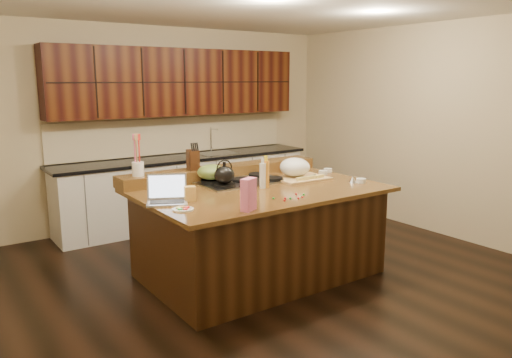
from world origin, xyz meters
TOP-DOWN VIEW (x-y plane):
  - room at (0.00, 0.00)m, footprint 5.52×5.02m
  - island at (0.00, 0.00)m, footprint 2.40×1.60m
  - back_ledge at (0.00, 0.70)m, footprint 2.40×0.30m
  - cooktop at (0.00, 0.30)m, footprint 0.92×0.52m
  - back_counter at (0.30, 2.23)m, footprint 3.70×0.66m
  - kettle at (-0.30, 0.17)m, footprint 0.26×0.26m
  - green_bowl at (-0.30, 0.43)m, footprint 0.39×0.39m
  - laptop at (-1.02, -0.03)m, footprint 0.44×0.40m
  - oil_bottle at (0.07, -0.03)m, footprint 0.08×0.08m
  - vinegar_bottle at (0.02, -0.04)m, footprint 0.07×0.07m
  - wooden_tray at (0.59, 0.13)m, footprint 0.59×0.47m
  - ramekin_a at (1.02, -0.42)m, footprint 0.12×0.12m
  - ramekin_b at (1.15, 0.23)m, footprint 0.13×0.13m
  - ramekin_c at (1.01, 0.15)m, footprint 0.13×0.13m
  - strainer_bowl at (0.80, 0.43)m, footprint 0.30×0.30m
  - kitchen_timer at (0.95, -0.37)m, footprint 0.11×0.11m
  - pink_bag at (-0.58, -0.67)m, footprint 0.16×0.13m
  - candy_plate at (-1.02, -0.35)m, footprint 0.21×0.21m
  - package_box at (-0.83, -0.11)m, footprint 0.11×0.09m
  - utensil_crock at (-0.99, 0.70)m, footprint 0.14×0.14m
  - knife_block at (-0.37, 0.70)m, footprint 0.14×0.19m
  - gumdrop_0 at (0.10, -0.46)m, footprint 0.02×0.02m
  - gumdrop_1 at (0.08, -0.57)m, footprint 0.02×0.02m
  - gumdrop_2 at (0.01, -0.61)m, footprint 0.02×0.02m
  - gumdrop_3 at (-0.06, -0.57)m, footprint 0.02×0.02m
  - gumdrop_4 at (-0.09, -0.54)m, footprint 0.02×0.02m
  - gumdrop_5 at (0.15, -0.52)m, footprint 0.02×0.02m
  - gumdrop_6 at (-0.14, -0.60)m, footprint 0.02×0.02m
  - gumdrop_7 at (-0.18, -0.48)m, footprint 0.02×0.02m
  - gumdrop_8 at (0.07, -0.59)m, footprint 0.02×0.02m

SIDE VIEW (x-z plane):
  - island at x=0.00m, z-range 0.00..0.92m
  - candy_plate at x=-1.02m, z-range 0.92..0.93m
  - gumdrop_0 at x=0.10m, z-range 0.92..0.94m
  - gumdrop_1 at x=0.08m, z-range 0.92..0.94m
  - gumdrop_2 at x=0.01m, z-range 0.92..0.94m
  - gumdrop_3 at x=-0.06m, z-range 0.92..0.94m
  - gumdrop_4 at x=-0.09m, z-range 0.92..0.94m
  - gumdrop_5 at x=0.15m, z-range 0.92..0.94m
  - gumdrop_6 at x=-0.14m, z-range 0.92..0.94m
  - gumdrop_7 at x=-0.18m, z-range 0.92..0.94m
  - gumdrop_8 at x=0.07m, z-range 0.92..0.94m
  - cooktop at x=0.00m, z-range 0.91..0.96m
  - ramekin_a at x=1.02m, z-range 0.92..0.96m
  - ramekin_b at x=1.15m, z-range 0.92..0.96m
  - ramekin_c at x=1.01m, z-range 0.92..0.96m
  - kitchen_timer at x=0.95m, z-range 0.92..0.99m
  - strainer_bowl at x=0.80m, z-range 0.92..1.01m
  - back_ledge at x=0.00m, z-range 0.92..1.04m
  - back_counter at x=0.30m, z-range -0.22..2.18m
  - laptop at x=-1.02m, z-range 0.86..1.11m
  - package_box at x=-0.83m, z-range 0.92..1.06m
  - wooden_tray at x=0.59m, z-range 0.91..1.14m
  - vinegar_bottle at x=0.02m, z-range 0.92..1.17m
  - green_bowl at x=-0.30m, z-range 0.97..1.13m
  - oil_bottle at x=0.07m, z-range 0.92..1.19m
  - pink_bag at x=-0.58m, z-range 0.92..1.19m
  - kettle at x=-0.30m, z-range 0.96..1.15m
  - utensil_crock at x=-0.99m, z-range 1.04..1.18m
  - knife_block at x=-0.37m, z-range 1.04..1.25m
  - room at x=0.00m, z-range -0.01..2.71m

